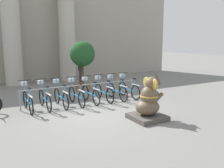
# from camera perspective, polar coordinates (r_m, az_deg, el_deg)

# --- Properties ---
(ground_plane) EXTENTS (60.00, 60.00, 0.00)m
(ground_plane) POSITION_cam_1_polar(r_m,az_deg,el_deg) (8.60, -2.95, -7.36)
(ground_plane) COLOR slate
(building_facade) EXTENTS (20.00, 0.20, 6.00)m
(building_facade) POSITION_cam_1_polar(r_m,az_deg,el_deg) (16.36, -16.87, 11.27)
(building_facade) COLOR #A39E8E
(building_facade) RESTS_ON ground_plane
(column_left) EXTENTS (1.24, 1.24, 5.16)m
(column_left) POSITION_cam_1_polar(r_m,az_deg,el_deg) (15.08, -21.94, 9.65)
(column_left) COLOR #BCB7A8
(column_left) RESTS_ON ground_plane
(column_right) EXTENTS (1.24, 1.24, 5.16)m
(column_right) POSITION_cam_1_polar(r_m,az_deg,el_deg) (15.83, -10.25, 10.23)
(column_right) COLOR #BCB7A8
(column_right) RESTS_ON ground_plane
(bike_rack) EXTENTS (4.95, 0.05, 0.77)m
(bike_rack) POSITION_cam_1_polar(r_m,az_deg,el_deg) (10.24, -6.90, -0.90)
(bike_rack) COLOR gray
(bike_rack) RESTS_ON ground_plane
(bicycle_0) EXTENTS (0.48, 1.72, 1.08)m
(bicycle_0) POSITION_cam_1_polar(r_m,az_deg,el_deg) (9.60, -18.73, -3.51)
(bicycle_0) COLOR black
(bicycle_0) RESTS_ON ground_plane
(bicycle_1) EXTENTS (0.48, 1.72, 1.08)m
(bicycle_1) POSITION_cam_1_polar(r_m,az_deg,el_deg) (9.74, -15.16, -3.12)
(bicycle_1) COLOR black
(bicycle_1) RESTS_ON ground_plane
(bicycle_2) EXTENTS (0.48, 1.72, 1.08)m
(bicycle_2) POSITION_cam_1_polar(r_m,az_deg,el_deg) (9.89, -11.64, -2.77)
(bicycle_2) COLOR black
(bicycle_2) RESTS_ON ground_plane
(bicycle_3) EXTENTS (0.48, 1.72, 1.08)m
(bicycle_3) POSITION_cam_1_polar(r_m,az_deg,el_deg) (10.05, -8.20, -2.45)
(bicycle_3) COLOR black
(bicycle_3) RESTS_ON ground_plane
(bicycle_4) EXTENTS (0.48, 1.72, 1.08)m
(bicycle_4) POSITION_cam_1_polar(r_m,az_deg,el_deg) (10.30, -5.01, -2.07)
(bicycle_4) COLOR black
(bicycle_4) RESTS_ON ground_plane
(bicycle_5) EXTENTS (0.48, 1.72, 1.08)m
(bicycle_5) POSITION_cam_1_polar(r_m,az_deg,el_deg) (10.58, -1.98, -1.70)
(bicycle_5) COLOR black
(bicycle_5) RESTS_ON ground_plane
(bicycle_6) EXTENTS (0.48, 1.72, 1.08)m
(bicycle_6) POSITION_cam_1_polar(r_m,az_deg,el_deg) (10.85, 1.00, -1.39)
(bicycle_6) COLOR black
(bicycle_6) RESTS_ON ground_plane
(bicycle_7) EXTENTS (0.48, 1.72, 1.08)m
(bicycle_7) POSITION_cam_1_polar(r_m,az_deg,el_deg) (11.17, 3.75, -1.07)
(bicycle_7) COLOR black
(bicycle_7) RESTS_ON ground_plane
(elephant_statue) EXTENTS (1.06, 1.06, 1.65)m
(elephant_statue) POSITION_cam_1_polar(r_m,az_deg,el_deg) (8.21, 8.37, -4.28)
(elephant_statue) COLOR #4C4742
(elephant_statue) RESTS_ON ground_plane
(person_pedestrian) EXTENTS (0.21, 0.47, 1.59)m
(person_pedestrian) POSITION_cam_1_polar(r_m,az_deg,el_deg) (14.50, -7.21, 3.66)
(person_pedestrian) COLOR #383342
(person_pedestrian) RESTS_ON ground_plane
(potted_tree) EXTENTS (1.27, 1.27, 2.50)m
(potted_tree) POSITION_cam_1_polar(r_m,az_deg,el_deg) (12.70, -6.76, 6.17)
(potted_tree) COLOR brown
(potted_tree) RESTS_ON ground_plane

